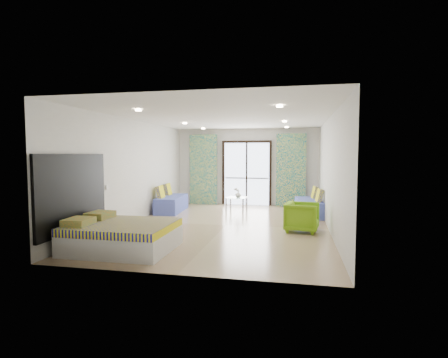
% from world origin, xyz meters
% --- Properties ---
extents(floor, '(5.00, 7.50, 0.01)m').
position_xyz_m(floor, '(0.00, 0.00, 0.00)').
color(floor, '#927657').
rests_on(floor, ground).
extents(ceiling, '(5.00, 7.50, 0.01)m').
position_xyz_m(ceiling, '(0.00, 0.00, 2.70)').
color(ceiling, silver).
rests_on(ceiling, ground).
extents(wall_back, '(5.00, 0.01, 2.70)m').
position_xyz_m(wall_back, '(0.00, 3.75, 1.35)').
color(wall_back, silver).
rests_on(wall_back, ground).
extents(wall_front, '(5.00, 0.01, 2.70)m').
position_xyz_m(wall_front, '(0.00, -3.75, 1.35)').
color(wall_front, silver).
rests_on(wall_front, ground).
extents(wall_left, '(0.01, 7.50, 2.70)m').
position_xyz_m(wall_left, '(-2.50, 0.00, 1.35)').
color(wall_left, silver).
rests_on(wall_left, ground).
extents(wall_right, '(0.01, 7.50, 2.70)m').
position_xyz_m(wall_right, '(2.50, 0.00, 1.35)').
color(wall_right, silver).
rests_on(wall_right, ground).
extents(balcony_door, '(1.76, 0.08, 2.28)m').
position_xyz_m(balcony_door, '(0.00, 3.72, 1.26)').
color(balcony_door, black).
rests_on(balcony_door, floor).
extents(balcony_rail, '(1.52, 0.03, 0.04)m').
position_xyz_m(balcony_rail, '(0.00, 3.73, 0.95)').
color(balcony_rail, '#595451').
rests_on(balcony_rail, balcony_door).
extents(curtain_left, '(1.00, 0.10, 2.50)m').
position_xyz_m(curtain_left, '(-1.55, 3.57, 1.25)').
color(curtain_left, silver).
rests_on(curtain_left, floor).
extents(curtain_right, '(1.00, 0.10, 2.50)m').
position_xyz_m(curtain_right, '(1.55, 3.57, 1.25)').
color(curtain_right, silver).
rests_on(curtain_right, floor).
extents(downlight_a, '(0.12, 0.12, 0.02)m').
position_xyz_m(downlight_a, '(-1.40, -2.00, 2.67)').
color(downlight_a, '#FFE0B2').
rests_on(downlight_a, ceiling).
extents(downlight_b, '(0.12, 0.12, 0.02)m').
position_xyz_m(downlight_b, '(1.40, -2.00, 2.67)').
color(downlight_b, '#FFE0B2').
rests_on(downlight_b, ceiling).
extents(downlight_c, '(0.12, 0.12, 0.02)m').
position_xyz_m(downlight_c, '(-1.40, 1.00, 2.67)').
color(downlight_c, '#FFE0B2').
rests_on(downlight_c, ceiling).
extents(downlight_d, '(0.12, 0.12, 0.02)m').
position_xyz_m(downlight_d, '(1.40, 1.00, 2.67)').
color(downlight_d, '#FFE0B2').
rests_on(downlight_d, ceiling).
extents(downlight_e, '(0.12, 0.12, 0.02)m').
position_xyz_m(downlight_e, '(-1.40, 3.00, 2.67)').
color(downlight_e, '#FFE0B2').
rests_on(downlight_e, ceiling).
extents(downlight_f, '(0.12, 0.12, 0.02)m').
position_xyz_m(downlight_f, '(1.40, 3.00, 2.67)').
color(downlight_f, '#FFE0B2').
rests_on(downlight_f, ceiling).
extents(headboard, '(0.06, 2.10, 1.50)m').
position_xyz_m(headboard, '(-2.46, -2.65, 1.05)').
color(headboard, black).
rests_on(headboard, floor).
extents(switch_plate, '(0.02, 0.10, 0.10)m').
position_xyz_m(switch_plate, '(-2.47, -1.40, 1.05)').
color(switch_plate, silver).
rests_on(switch_plate, wall_left).
extents(bed, '(1.86, 1.51, 0.64)m').
position_xyz_m(bed, '(-1.48, -2.65, 0.27)').
color(bed, silver).
rests_on(bed, floor).
extents(daybed_left, '(0.81, 1.77, 0.85)m').
position_xyz_m(daybed_left, '(-2.12, 1.76, 0.26)').
color(daybed_left, '#4856AD').
rests_on(daybed_left, floor).
extents(daybed_right, '(0.83, 1.74, 0.83)m').
position_xyz_m(daybed_right, '(2.11, 1.91, 0.26)').
color(daybed_right, '#4856AD').
rests_on(daybed_right, floor).
extents(coffee_table, '(0.67, 0.67, 0.72)m').
position_xyz_m(coffee_table, '(-0.14, 2.45, 0.37)').
color(coffee_table, silver).
rests_on(coffee_table, floor).
extents(vase, '(0.25, 0.25, 0.19)m').
position_xyz_m(vase, '(-0.09, 2.41, 0.51)').
color(vase, white).
rests_on(vase, coffee_table).
extents(armchair, '(0.78, 0.82, 0.75)m').
position_xyz_m(armchair, '(1.87, -0.36, 0.37)').
color(armchair, '#6CA615').
rests_on(armchair, floor).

